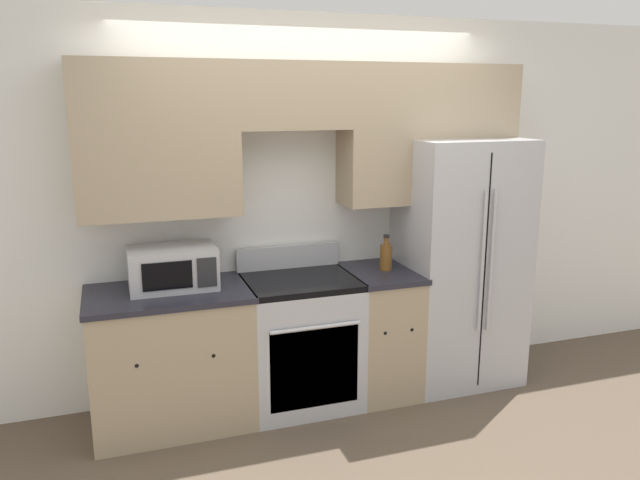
{
  "coord_description": "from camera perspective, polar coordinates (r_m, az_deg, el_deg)",
  "views": [
    {
      "loc": [
        -1.29,
        -3.47,
        2.05
      ],
      "look_at": [
        0.0,
        0.31,
        1.13
      ],
      "focal_mm": 35.0,
      "sensor_mm": 36.0,
      "label": 1
    }
  ],
  "objects": [
    {
      "name": "refrigerator",
      "position": [
        4.64,
        12.47,
        -1.93
      ],
      "size": [
        0.83,
        0.72,
        1.77
      ],
      "color": "#B7B7BC",
      "rests_on": "ground_plane"
    },
    {
      "name": "bottle",
      "position": [
        4.33,
        6.06,
        -1.46
      ],
      "size": [
        0.09,
        0.09,
        0.25
      ],
      "color": "brown",
      "rests_on": "lower_cabinets_right"
    },
    {
      "name": "oven_range",
      "position": [
        4.27,
        -1.81,
        -9.15
      ],
      "size": [
        0.73,
        0.65,
        1.04
      ],
      "color": "#B7B7BC",
      "rests_on": "ground_plane"
    },
    {
      "name": "microwave",
      "position": [
        3.99,
        -13.33,
        -2.48
      ],
      "size": [
        0.53,
        0.36,
        0.26
      ],
      "color": "#B7B7BC",
      "rests_on": "lower_cabinets_left"
    },
    {
      "name": "ground_plane",
      "position": [
        4.23,
        1.41,
        -16.03
      ],
      "size": [
        12.0,
        12.0,
        0.0
      ],
      "primitive_type": "plane",
      "color": "brown"
    },
    {
      "name": "lower_cabinets_right",
      "position": [
        4.46,
        5.42,
        -8.25
      ],
      "size": [
        0.45,
        0.64,
        0.88
      ],
      "color": "tan",
      "rests_on": "ground_plane"
    },
    {
      "name": "lower_cabinets_left",
      "position": [
        4.12,
        -13.43,
        -10.41
      ],
      "size": [
        1.0,
        0.64,
        0.88
      ],
      "color": "tan",
      "rests_on": "ground_plane"
    },
    {
      "name": "wall_back",
      "position": [
        4.29,
        -1.08,
        5.68
      ],
      "size": [
        8.0,
        0.39,
        2.6
      ],
      "color": "white",
      "rests_on": "ground_plane"
    }
  ]
}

